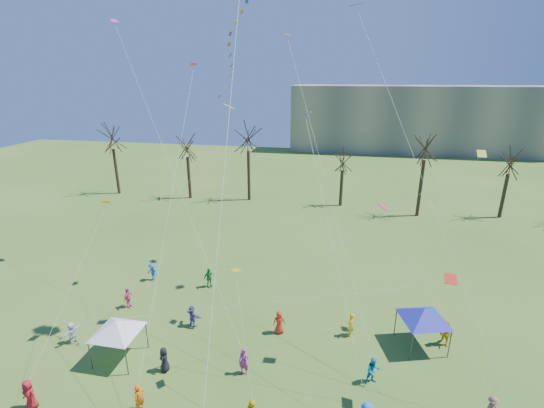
% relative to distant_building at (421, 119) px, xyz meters
% --- Properties ---
extents(distant_building, '(60.00, 14.00, 15.00)m').
position_rel_distant_building_xyz_m(distant_building, '(0.00, 0.00, 0.00)').
color(distant_building, gray).
rests_on(distant_building, ground).
extents(bare_tree_row, '(70.36, 8.79, 11.49)m').
position_rel_distant_building_xyz_m(bare_tree_row, '(-19.14, -45.13, 0.07)').
color(bare_tree_row, black).
rests_on(bare_tree_row, ground).
extents(big_box_kite, '(1.95, 7.42, 24.15)m').
position_rel_distant_building_xyz_m(big_box_kite, '(-23.86, -73.30, 11.58)').
color(big_box_kite, '#E34210').
rests_on(big_box_kite, ground).
extents(canopy_tent_white, '(3.79, 3.79, 2.84)m').
position_rel_distant_building_xyz_m(canopy_tent_white, '(-31.09, -77.49, -5.10)').
color(canopy_tent_white, '#3F3F44').
rests_on(canopy_tent_white, ground).
extents(canopy_tent_blue, '(3.77, 3.77, 2.94)m').
position_rel_distant_building_xyz_m(canopy_tent_blue, '(-11.89, -72.67, -5.01)').
color(canopy_tent_blue, '#3F3F44').
rests_on(canopy_tent_blue, ground).
extents(festival_crowd, '(27.33, 14.70, 1.85)m').
position_rel_distant_building_xyz_m(festival_crowd, '(-22.55, -75.89, -6.64)').
color(festival_crowd, '#B41622').
rests_on(festival_crowd, ground).
extents(small_kites_aloft, '(28.82, 18.65, 32.99)m').
position_rel_distant_building_xyz_m(small_kites_aloft, '(-22.06, -70.79, 5.88)').
color(small_kites_aloft, orange).
rests_on(small_kites_aloft, ground).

